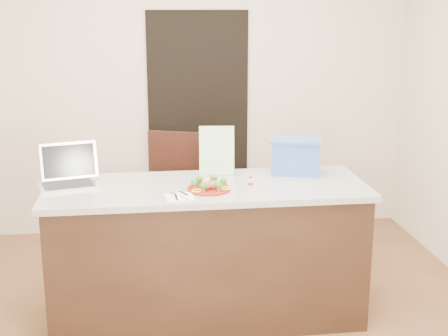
{
  "coord_description": "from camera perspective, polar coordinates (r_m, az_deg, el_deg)",
  "views": [
    {
      "loc": [
        -0.38,
        -3.57,
        2.04
      ],
      "look_at": [
        0.11,
        0.2,
        1.04
      ],
      "focal_mm": 50.0,
      "sensor_mm": 36.0,
      "label": 1
    }
  ],
  "objects": [
    {
      "name": "napkin",
      "position": [
        3.76,
        -4.11,
        -2.65
      ],
      "size": [
        0.18,
        0.18,
        0.01
      ],
      "primitive_type": "cube",
      "rotation": [
        0.0,
        0.0,
        0.09
      ],
      "color": "silver",
      "rests_on": "island"
    },
    {
      "name": "room_shell",
      "position": [
        3.62,
        -1.28,
        8.0
      ],
      "size": [
        4.0,
        4.0,
        4.0
      ],
      "color": "white",
      "rests_on": "ground"
    },
    {
      "name": "plate",
      "position": [
        3.89,
        -1.39,
        -1.89
      ],
      "size": [
        0.27,
        0.27,
        0.02
      ],
      "rotation": [
        0.0,
        0.0,
        -0.17
      ],
      "color": "maroon",
      "rests_on": "island"
    },
    {
      "name": "chair",
      "position": [
        4.95,
        -4.15,
        -2.19
      ],
      "size": [
        0.6,
        0.62,
        1.07
      ],
      "rotation": [
        0.0,
        0.0,
        -0.34
      ],
      "color": "black",
      "rests_on": "ground"
    },
    {
      "name": "laptop",
      "position": [
        4.14,
        -14.03,
        -0.47
      ],
      "size": [
        0.41,
        0.37,
        0.26
      ],
      "rotation": [
        0.0,
        0.0,
        0.25
      ],
      "color": "#BCBDC1",
      "rests_on": "island"
    },
    {
      "name": "pepper_rings",
      "position": [
        3.89,
        -1.39,
        -1.75
      ],
      "size": [
        0.25,
        0.24,
        0.01
      ],
      "color": "yellow",
      "rests_on": "plate"
    },
    {
      "name": "island",
      "position": [
        4.15,
        -1.56,
        -7.65
      ],
      "size": [
        2.06,
        0.76,
        0.92
      ],
      "color": "black",
      "rests_on": "ground"
    },
    {
      "name": "fork",
      "position": [
        3.77,
        -4.42,
        -2.52
      ],
      "size": [
        0.03,
        0.16,
        0.0
      ],
      "rotation": [
        0.0,
        0.0,
        0.03
      ],
      "color": "#B0B1B5",
      "rests_on": "napkin"
    },
    {
      "name": "broccoli",
      "position": [
        3.88,
        -1.39,
        -1.28
      ],
      "size": [
        0.23,
        0.22,
        0.04
      ],
      "color": "#254D14",
      "rests_on": "plate"
    },
    {
      "name": "ground",
      "position": [
        4.13,
        -1.15,
        -14.91
      ],
      "size": [
        4.0,
        4.0,
        0.0
      ],
      "primitive_type": "plane",
      "color": "brown",
      "rests_on": "ground"
    },
    {
      "name": "blue_box",
      "position": [
        4.29,
        6.59,
        1.13
      ],
      "size": [
        0.39,
        0.33,
        0.24
      ],
      "rotation": [
        0.0,
        0.0,
        -0.28
      ],
      "color": "#2E53A9",
      "rests_on": "island"
    },
    {
      "name": "knife",
      "position": [
        3.74,
        -3.63,
        -2.6
      ],
      "size": [
        0.06,
        0.18,
        0.01
      ],
      "rotation": [
        0.0,
        0.0,
        0.45
      ],
      "color": "silver",
      "rests_on": "napkin"
    },
    {
      "name": "leaflet",
      "position": [
        4.2,
        -0.67,
        1.57
      ],
      "size": [
        0.24,
        0.07,
        0.33
      ],
      "primitive_type": "cube",
      "rotation": [
        -0.14,
        0.0,
        -0.08
      ],
      "color": "white",
      "rests_on": "island"
    },
    {
      "name": "meatballs",
      "position": [
        3.88,
        -1.33,
        -1.54
      ],
      "size": [
        0.11,
        0.11,
        0.04
      ],
      "color": "brown",
      "rests_on": "plate"
    },
    {
      "name": "doorway",
      "position": [
        5.67,
        -2.36,
        4.11
      ],
      "size": [
        0.9,
        0.02,
        2.0
      ],
      "primitive_type": "cube",
      "color": "black",
      "rests_on": "ground"
    },
    {
      "name": "yogurt_bottle",
      "position": [
        3.96,
        2.43,
        -1.35
      ],
      "size": [
        0.03,
        0.03,
        0.07
      ],
      "rotation": [
        0.0,
        0.0,
        0.16
      ],
      "color": "beige",
      "rests_on": "island"
    }
  ]
}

